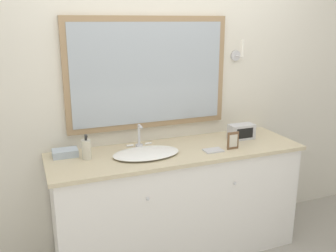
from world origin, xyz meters
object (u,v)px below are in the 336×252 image
object	(u,v)px
soap_bottle	(86,149)
sink_basin	(146,153)
appliance_box	(241,132)
picture_frame	(233,141)

from	to	relation	value
soap_bottle	sink_basin	bearing A→B (deg)	-10.72
appliance_box	picture_frame	world-z (taller)	picture_frame
sink_basin	soap_bottle	xyz separation A→B (m)	(-0.42, 0.08, 0.05)
soap_bottle	appliance_box	world-z (taller)	soap_bottle
sink_basin	soap_bottle	size ratio (longest dim) A/B	2.74
sink_basin	picture_frame	bearing A→B (deg)	-10.05
sink_basin	appliance_box	xyz separation A→B (m)	(0.88, 0.08, 0.04)
soap_bottle	appliance_box	xyz separation A→B (m)	(1.30, 0.00, -0.01)
sink_basin	appliance_box	size ratio (longest dim) A/B	2.35
soap_bottle	appliance_box	size ratio (longest dim) A/B	0.86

